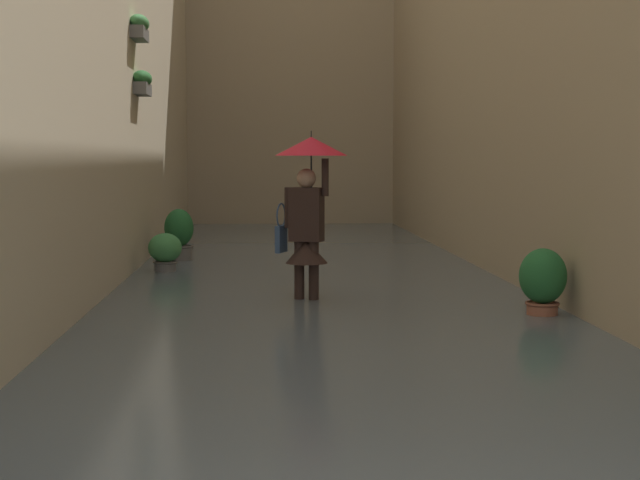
% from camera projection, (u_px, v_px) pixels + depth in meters
% --- Properties ---
extents(ground_plane, '(60.00, 60.00, 0.00)m').
position_uv_depth(ground_plane, '(314.00, 289.00, 13.30)').
color(ground_plane, slate).
extents(flood_water, '(6.01, 27.81, 0.15)m').
position_uv_depth(flood_water, '(314.00, 283.00, 13.30)').
color(flood_water, '#515B60').
rests_on(flood_water, ground_plane).
extents(building_facade_far, '(8.81, 1.80, 9.83)m').
position_uv_depth(building_facade_far, '(289.00, 38.00, 24.62)').
color(building_facade_far, tan).
rests_on(building_facade_far, ground_plane).
extents(person_wading, '(0.86, 0.85, 2.14)m').
position_uv_depth(person_wading, '(308.00, 194.00, 11.16)').
color(person_wading, '#4C4233').
rests_on(person_wading, ground_plane).
extents(potted_plant_far_right, '(0.48, 0.48, 0.99)m').
position_uv_depth(potted_plant_far_right, '(179.00, 238.00, 15.57)').
color(potted_plant_far_right, '#66605B').
rests_on(potted_plant_far_right, ground_plane).
extents(potted_plant_near_right, '(0.49, 0.49, 0.72)m').
position_uv_depth(potted_plant_near_right, '(165.00, 253.00, 14.03)').
color(potted_plant_near_right, '#66605B').
rests_on(potted_plant_near_right, ground_plane).
extents(potted_plant_near_left, '(0.51, 0.51, 0.86)m').
position_uv_depth(potted_plant_near_left, '(543.00, 283.00, 10.15)').
color(potted_plant_near_left, '#9E563D').
rests_on(potted_plant_near_left, ground_plane).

